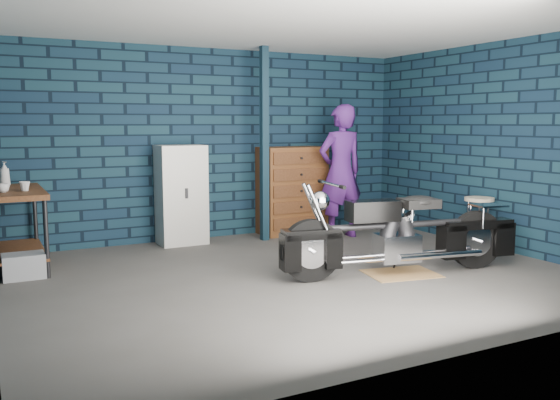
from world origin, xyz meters
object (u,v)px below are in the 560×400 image
Objects in this scene: workbench at (17,229)px; motorcycle at (402,227)px; shop_stool at (478,223)px; storage_bin at (24,266)px; tool_chest at (292,190)px; person at (341,172)px; locker at (181,195)px.

motorcycle reaches higher than workbench.
storage_bin is at bearing 168.11° from shop_stool.
tool_chest is (3.81, 0.98, 0.52)m from storage_bin.
workbench is at bearing -0.52° from person.
locker is at bearing -14.26° from person.
storage_bin is at bearing -165.57° from tool_chest.
person is at bearing 85.35° from motorcycle.
workbench is at bearing 163.23° from shop_stool.
tool_chest is (0.09, 2.70, 0.13)m from motorcycle.
motorcycle is 2.70m from tool_chest.
person is 1.48× the size of tool_chest.
shop_stool is (3.36, -2.13, -0.33)m from locker.
storage_bin is at bearing 6.16° from person.
motorcycle is 2.21m from person.
motorcycle is 1.82× the size of tool_chest.
tool_chest is at bearing 98.26° from motorcycle.
workbench is at bearing -167.15° from locker.
locker is at bearing 180.00° from tool_chest.
tool_chest is 1.89× the size of shop_stool.
shop_stool is (5.46, -1.65, -0.11)m from workbench.
locker is (2.10, 0.48, 0.22)m from workbench.
locker reaches higher than motorcycle.
shop_stool is at bearing 128.53° from person.
person is at bearing -1.61° from workbench.
person is at bearing -15.35° from locker.
locker is at bearing 147.66° from shop_stool.
workbench is 1.08× the size of tool_chest.
motorcycle reaches higher than storage_bin.
person is 0.82m from tool_chest.
storage_bin is 2.37m from locker.
workbench is 0.73× the size of person.
motorcycle is 1.83m from shop_stool.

